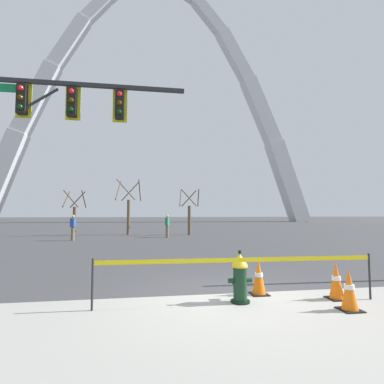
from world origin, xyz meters
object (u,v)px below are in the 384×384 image
Objects in this scene: fire_hydrant at (240,278)px; pedestrian_walking_left at (73,227)px; traffic_cone_curb_edge at (259,277)px; monument_arch at (155,109)px; traffic_signal_gantry at (34,126)px; pedestrian_standing_center at (167,226)px; traffic_cone_mid_sidewalk at (349,290)px; traffic_cone_by_hydrant at (336,281)px.

fire_hydrant is 0.62× the size of pedestrian_walking_left.
traffic_cone_curb_edge is 54.31m from monument_arch.
traffic_signal_gantry is 4.04× the size of pedestrian_standing_center.
fire_hydrant is 15.29m from pedestrian_walking_left.
traffic_cone_curb_edge is 0.46× the size of pedestrian_standing_center.
fire_hydrant is 1.90m from traffic_cone_mid_sidewalk.
fire_hydrant is 0.62× the size of pedestrian_standing_center.
pedestrian_walking_left is (-7.96, 14.72, 0.46)m from traffic_cone_mid_sidewalk.
traffic_cone_by_hydrant is 15.68m from pedestrian_standing_center.
traffic_cone_mid_sidewalk is at bearing -32.78° from traffic_signal_gantry.
pedestrian_standing_center is (-0.81, 14.97, 0.46)m from traffic_cone_curb_edge.
pedestrian_walking_left is at bearing 96.34° from traffic_signal_gantry.
traffic_cone_mid_sidewalk and traffic_cone_curb_edge have the same top height.
monument_arch reaches higher than fire_hydrant.
traffic_cone_mid_sidewalk is 0.46× the size of pedestrian_standing_center.
fire_hydrant is 0.74m from traffic_cone_curb_edge.
pedestrian_walking_left is 1.00× the size of pedestrian_standing_center.
traffic_signal_gantry is at bearing 144.34° from fire_hydrant.
monument_arch reaches higher than traffic_cone_mid_sidewalk.
fire_hydrant is at bearing -66.01° from pedestrian_walking_left.
pedestrian_walking_left is at bearing 113.99° from fire_hydrant.
pedestrian_walking_left is at bearing 118.42° from traffic_cone_mid_sidewalk.
pedestrian_walking_left is (-6.14, -36.49, -20.75)m from monument_arch.
fire_hydrant is at bearing -89.92° from monument_arch.
pedestrian_standing_center reaches higher than traffic_cone_mid_sidewalk.
pedestrian_standing_center is (4.83, 11.79, -3.45)m from traffic_signal_gantry.
monument_arch reaches higher than traffic_cone_by_hydrant.
traffic_cone_mid_sidewalk is at bearing -61.58° from pedestrian_walking_left.
pedestrian_standing_center reaches higher than traffic_cone_curb_edge.
monument_arch reaches higher than pedestrian_walking_left.
pedestrian_standing_center is at bearing 98.08° from traffic_cone_by_hydrant.
traffic_cone_by_hydrant is at bearing -27.90° from traffic_signal_gantry.
pedestrian_standing_center is at bearing 67.75° from traffic_signal_gantry.
fire_hydrant is 1.36× the size of traffic_cone_by_hydrant.
traffic_cone_by_hydrant is 54.85m from monument_arch.
pedestrian_walking_left is (-6.22, 13.97, 0.35)m from fire_hydrant.
traffic_cone_mid_sidewalk is 1.00× the size of traffic_cone_curb_edge.
fire_hydrant is 1.97m from traffic_cone_by_hydrant.
traffic_cone_mid_sidewalk is 16.31m from pedestrian_standing_center.
monument_arch is at bearing 83.91° from traffic_signal_gantry.
traffic_cone_mid_sidewalk is 9.00m from traffic_signal_gantry.
monument_arch is (4.99, 46.82, 17.30)m from traffic_signal_gantry.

